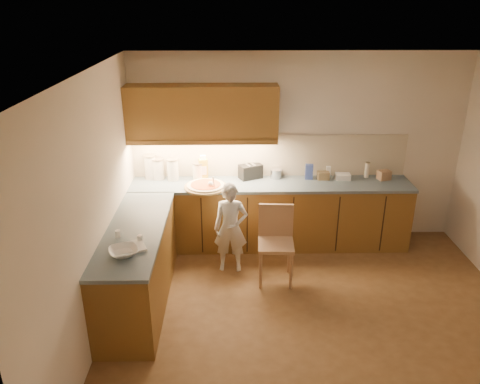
% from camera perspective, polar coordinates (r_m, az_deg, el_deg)
% --- Properties ---
extents(room, '(4.54, 4.50, 2.62)m').
position_cam_1_polar(room, '(4.49, 10.56, 2.13)').
color(room, brown).
rests_on(room, ground).
extents(l_counter, '(3.77, 2.62, 0.92)m').
position_cam_1_polar(l_counter, '(6.04, -1.18, -4.56)').
color(l_counter, brown).
rests_on(l_counter, ground).
extents(backsplash, '(3.75, 0.02, 0.58)m').
position_cam_1_polar(backsplash, '(6.45, 3.66, 4.44)').
color(backsplash, beige).
rests_on(backsplash, l_counter).
extents(upper_cabinets, '(1.95, 0.36, 0.73)m').
position_cam_1_polar(upper_cabinets, '(6.11, -4.63, 9.61)').
color(upper_cabinets, brown).
rests_on(upper_cabinets, ground).
extents(pizza_on_board, '(0.56, 0.56, 0.23)m').
position_cam_1_polar(pizza_on_board, '(6.11, -4.19, 0.73)').
color(pizza_on_board, '#A08550').
rests_on(pizza_on_board, l_counter).
extents(child, '(0.44, 0.30, 1.16)m').
position_cam_1_polar(child, '(5.81, -1.13, -4.41)').
color(child, silver).
rests_on(child, ground).
extents(wooden_chair, '(0.44, 0.44, 0.94)m').
position_cam_1_polar(wooden_chair, '(5.67, 4.39, -5.60)').
color(wooden_chair, tan).
rests_on(wooden_chair, ground).
extents(mixing_bowl, '(0.36, 0.36, 0.07)m').
position_cam_1_polar(mixing_bowl, '(4.68, -14.01, -7.08)').
color(mixing_bowl, white).
rests_on(mixing_bowl, l_counter).
extents(canister_a, '(0.17, 0.17, 0.34)m').
position_cam_1_polar(canister_a, '(6.48, -10.87, 3.04)').
color(canister_a, beige).
rests_on(canister_a, l_counter).
extents(canister_b, '(0.17, 0.17, 0.29)m').
position_cam_1_polar(canister_b, '(6.46, -9.95, 2.83)').
color(canister_b, silver).
rests_on(canister_b, l_counter).
extents(canister_c, '(0.16, 0.16, 0.30)m').
position_cam_1_polar(canister_c, '(6.38, -8.19, 2.75)').
color(canister_c, silver).
rests_on(canister_c, l_counter).
extents(canister_d, '(0.15, 0.15, 0.25)m').
position_cam_1_polar(canister_d, '(6.35, -5.12, 2.54)').
color(canister_d, white).
rests_on(canister_d, l_counter).
extents(oil_jug, '(0.13, 0.11, 0.35)m').
position_cam_1_polar(oil_jug, '(6.34, -4.50, 2.84)').
color(oil_jug, gold).
rests_on(oil_jug, l_counter).
extents(toaster, '(0.35, 0.28, 0.20)m').
position_cam_1_polar(toaster, '(6.40, 1.29, 2.52)').
color(toaster, black).
rests_on(toaster, l_counter).
extents(steel_pot, '(0.17, 0.17, 0.13)m').
position_cam_1_polar(steel_pot, '(6.44, 4.39, 2.26)').
color(steel_pot, silver).
rests_on(steel_pot, l_counter).
extents(blue_box, '(0.11, 0.08, 0.21)m').
position_cam_1_polar(blue_box, '(6.44, 8.41, 2.46)').
color(blue_box, '#2F438F').
rests_on(blue_box, l_counter).
extents(card_box_a, '(0.16, 0.11, 0.11)m').
position_cam_1_polar(card_box_a, '(6.47, 10.11, 2.00)').
color(card_box_a, '#9B7F53').
rests_on(card_box_a, l_counter).
extents(white_bottle, '(0.06, 0.06, 0.16)m').
position_cam_1_polar(white_bottle, '(6.53, 10.71, 2.40)').
color(white_bottle, white).
rests_on(white_bottle, l_counter).
extents(flat_pack, '(0.20, 0.15, 0.08)m').
position_cam_1_polar(flat_pack, '(6.53, 12.41, 1.86)').
color(flat_pack, white).
rests_on(flat_pack, l_counter).
extents(tall_jar, '(0.07, 0.07, 0.22)m').
position_cam_1_polar(tall_jar, '(6.66, 15.22, 2.63)').
color(tall_jar, silver).
rests_on(tall_jar, l_counter).
extents(card_box_b, '(0.19, 0.17, 0.12)m').
position_cam_1_polar(card_box_b, '(6.67, 17.16, 1.99)').
color(card_box_b, tan).
rests_on(card_box_b, l_counter).
extents(dough_cloth, '(0.37, 0.34, 0.02)m').
position_cam_1_polar(dough_cloth, '(4.78, -13.36, -6.62)').
color(dough_cloth, white).
rests_on(dough_cloth, l_counter).
extents(spice_jar_a, '(0.06, 0.06, 0.07)m').
position_cam_1_polar(spice_jar_a, '(5.02, -14.68, -4.95)').
color(spice_jar_a, white).
rests_on(spice_jar_a, l_counter).
extents(spice_jar_b, '(0.06, 0.06, 0.07)m').
position_cam_1_polar(spice_jar_b, '(4.88, -12.11, -5.57)').
color(spice_jar_b, white).
rests_on(spice_jar_b, l_counter).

